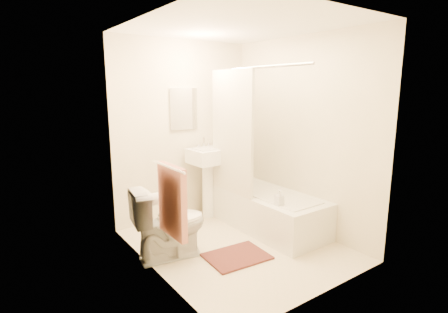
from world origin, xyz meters
TOP-DOWN VIEW (x-y plane):
  - floor at (0.00, 0.00)m, footprint 2.40×2.40m
  - ceiling at (0.00, 0.00)m, footprint 2.40×2.40m
  - wall_back at (0.00, 1.20)m, footprint 2.00×0.02m
  - wall_left at (-1.00, 0.00)m, footprint 0.02×2.40m
  - wall_right at (1.00, 0.00)m, footprint 0.02×2.40m
  - mirror at (0.00, 1.18)m, footprint 0.40×0.03m
  - curtain_rod at (0.30, 0.10)m, footprint 0.03×1.70m
  - shower_curtain at (0.30, 0.50)m, footprint 0.04×0.80m
  - towel_bar at (-0.96, -0.25)m, footprint 0.02×0.60m
  - towel at (-0.93, -0.25)m, footprint 0.06×0.45m
  - toilet_paper at (-0.93, 0.12)m, footprint 0.11×0.12m
  - toilet at (-0.75, 0.19)m, footprint 0.83×0.56m
  - sink at (0.25, 0.95)m, footprint 0.55×0.45m
  - bathtub at (0.64, 0.22)m, footprint 0.72×1.65m
  - bath_mat at (-0.18, -0.23)m, footprint 0.68×0.53m
  - soap_bottle at (0.42, -0.24)m, footprint 0.09×0.09m
  - scrub_brush at (0.53, 0.80)m, footprint 0.06×0.19m

SIDE VIEW (x-z plane):
  - floor at x=0.00m, z-range 0.00..0.00m
  - bath_mat at x=-0.18m, z-range 0.00..0.02m
  - bathtub at x=0.64m, z-range 0.00..0.46m
  - toilet at x=-0.75m, z-range 0.00..0.76m
  - scrub_brush at x=0.53m, z-range 0.46..0.50m
  - sink at x=0.25m, z-range 0.00..1.06m
  - soap_bottle at x=0.42m, z-range 0.46..0.64m
  - toilet_paper at x=-0.93m, z-range 0.64..0.76m
  - towel at x=-0.93m, z-range 0.45..1.11m
  - towel_bar at x=-0.96m, z-range 1.09..1.11m
  - wall_back at x=0.00m, z-range 0.00..2.40m
  - wall_left at x=-1.00m, z-range 0.00..2.40m
  - wall_right at x=1.00m, z-range 0.00..2.40m
  - shower_curtain at x=0.30m, z-range 0.44..2.00m
  - mirror at x=0.00m, z-range 1.23..1.77m
  - curtain_rod at x=0.30m, z-range 1.98..2.02m
  - ceiling at x=0.00m, z-range 2.40..2.40m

